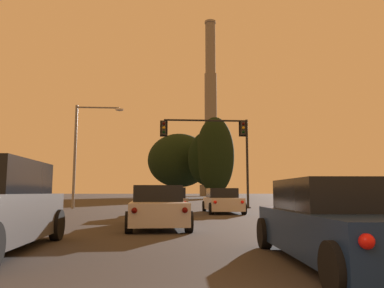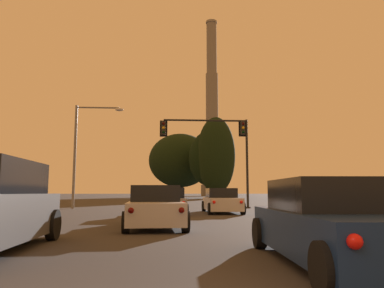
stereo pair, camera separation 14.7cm
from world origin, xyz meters
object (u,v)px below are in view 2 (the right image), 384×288
object	(u,v)px
sedan_center_lane_second	(155,207)
sedan_right_lane_front	(221,201)
hatchback_center_lane_front	(168,202)
smokestack	(212,125)
traffic_light_overhead_right	(219,139)
sedan_right_lane_third	(333,224)
street_lamp	(84,143)

from	to	relation	value
sedan_center_lane_second	sedan_right_lane_front	world-z (taller)	same
hatchback_center_lane_front	smokestack	distance (m)	104.79
traffic_light_overhead_right	sedan_right_lane_front	bearing A→B (deg)	-96.65
sedan_right_lane_third	traffic_light_overhead_right	distance (m)	22.37
sedan_center_lane_second	street_lamp	bearing A→B (deg)	108.40
sedan_right_lane_front	smokestack	distance (m)	102.84
street_lamp	smokestack	size ratio (longest dim) A/B	0.13
hatchback_center_lane_front	sedan_right_lane_front	world-z (taller)	hatchback_center_lane_front
sedan_right_lane_third	sedan_right_lane_front	distance (m)	15.79
sedan_right_lane_front	hatchback_center_lane_front	bearing A→B (deg)	-152.63
sedan_right_lane_front	sedan_center_lane_second	bearing A→B (deg)	-112.05
hatchback_center_lane_front	traffic_light_overhead_right	distance (m)	9.72
sedan_right_lane_front	street_lamp	bearing A→B (deg)	147.08
street_lamp	smokestack	bearing A→B (deg)	77.24
street_lamp	sedan_right_lane_front	bearing A→B (deg)	-33.33
sedan_right_lane_third	street_lamp	distance (m)	24.14
hatchback_center_lane_front	sedan_center_lane_second	xyz separation A→B (m)	(-0.49, -7.18, 0.00)
sedan_right_lane_third	traffic_light_overhead_right	world-z (taller)	traffic_light_overhead_right
sedan_center_lane_second	smokestack	size ratio (longest dim) A/B	0.08
sedan_center_lane_second	sedan_right_lane_front	bearing A→B (deg)	64.71
sedan_center_lane_second	traffic_light_overhead_right	xyz separation A→B (m)	(4.34, 14.85, 4.55)
traffic_light_overhead_right	smokestack	world-z (taller)	smokestack
sedan_right_lane_third	traffic_light_overhead_right	size ratio (longest dim) A/B	0.69
street_lamp	traffic_light_overhead_right	bearing A→B (deg)	-0.72
hatchback_center_lane_front	street_lamp	xyz separation A→B (m)	(-6.31, 7.81, 4.18)
hatchback_center_lane_front	sedan_right_lane_third	distance (m)	14.45
sedan_right_lane_third	smokestack	size ratio (longest dim) A/B	0.08
sedan_center_lane_second	smokestack	world-z (taller)	smokestack
traffic_light_overhead_right	sedan_center_lane_second	bearing A→B (deg)	-106.27
sedan_center_lane_second	traffic_light_overhead_right	bearing A→B (deg)	70.90
hatchback_center_lane_front	street_lamp	bearing A→B (deg)	126.91
sedan_right_lane_front	sedan_right_lane_third	bearing A→B (deg)	-91.12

